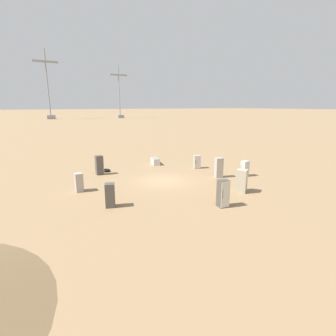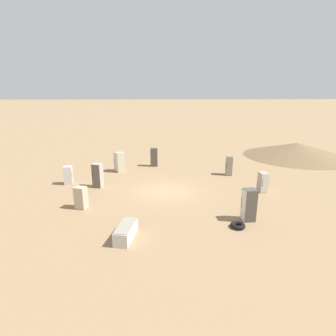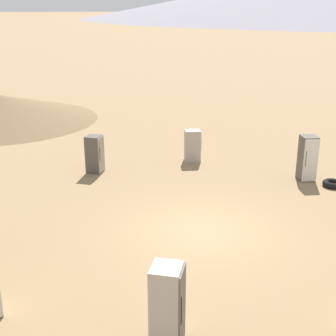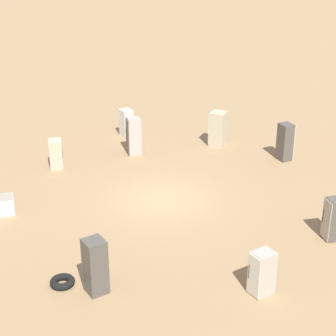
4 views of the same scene
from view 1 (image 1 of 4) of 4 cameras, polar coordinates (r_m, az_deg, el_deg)
ground_plane at (r=23.45m, az=-1.08°, el=-2.81°), size 1000.00×1000.00×0.00m
power_pylon_0 at (r=147.73m, az=-10.50°, el=13.94°), size 9.51×3.26×27.16m
power_pylon_1 at (r=146.06m, az=-24.51°, el=13.72°), size 11.57×3.97×33.07m
discarded_fridge_0 at (r=17.76m, az=-12.50°, el=-5.80°), size 0.79×0.82×1.61m
discarded_fridge_1 at (r=30.02m, az=-2.80°, el=1.51°), size 1.19×1.94×0.73m
discarded_fridge_2 at (r=17.72m, az=11.90°, el=-5.43°), size 0.75×0.69×1.83m
discarded_fridge_3 at (r=26.28m, az=-14.70°, el=0.62°), size 0.72×0.62×1.86m
discarded_fridge_4 at (r=24.85m, az=10.97°, el=0.09°), size 0.82×0.83×1.85m
discarded_fridge_5 at (r=25.92m, az=16.38°, el=-0.11°), size 0.67×0.60×1.47m
discarded_fridge_6 at (r=21.01m, az=15.73°, el=-2.71°), size 1.07×1.06×1.79m
discarded_fridge_7 at (r=28.17m, az=6.34°, el=1.35°), size 0.83×0.79×1.40m
discarded_fridge_8 at (r=21.61m, az=-18.83°, el=-2.95°), size 0.57×0.74×1.46m
scrap_tire at (r=27.42m, az=-13.30°, el=-0.52°), size 0.81×0.81×0.24m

